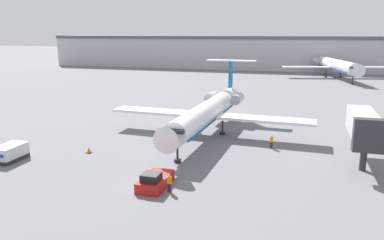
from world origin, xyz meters
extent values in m
plane|color=slate|center=(0.00, 0.00, 0.00)|extent=(600.00, 600.00, 0.00)
cube|color=#B2B2B7|center=(0.00, 120.00, 5.84)|extent=(180.00, 16.00, 11.69)
cube|color=#4C515B|center=(0.00, 120.00, 12.29)|extent=(180.00, 16.80, 1.20)
cylinder|color=white|center=(0.66, 18.64, 3.50)|extent=(4.01, 24.75, 2.91)
cone|color=white|center=(0.05, 5.16, 3.50)|extent=(3.01, 2.46, 2.91)
cube|color=black|center=(0.09, 6.09, 4.01)|extent=(2.50, 0.81, 0.44)
cone|color=white|center=(1.28, 32.55, 3.50)|extent=(2.76, 3.32, 2.62)
cube|color=#0C5999|center=(0.66, 18.64, 2.55)|extent=(3.61, 22.28, 0.20)
cube|color=white|center=(8.80, 19.50, 2.84)|extent=(13.41, 3.75, 0.36)
cube|color=white|center=(-7.38, 20.23, 2.84)|extent=(13.41, 3.75, 0.36)
cylinder|color=#ADADB7|center=(3.30, 28.88, 3.86)|extent=(1.76, 3.33, 1.62)
cylinder|color=#ADADB7|center=(-1.06, 29.08, 3.86)|extent=(1.76, 3.33, 1.62)
cube|color=#0C5999|center=(1.31, 33.19, 7.31)|extent=(0.34, 2.21, 4.72)
cube|color=white|center=(1.31, 33.19, 9.67)|extent=(8.56, 2.18, 0.20)
cylinder|color=black|center=(0.15, 7.33, 1.02)|extent=(0.24, 0.24, 2.04)
cylinder|color=black|center=(0.15, 7.33, 0.20)|extent=(0.80, 0.80, 0.40)
cylinder|color=black|center=(-1.15, 20.55, 1.02)|extent=(0.24, 0.24, 2.04)
cylinder|color=black|center=(-1.15, 20.55, 0.20)|extent=(0.80, 0.80, 0.40)
cylinder|color=black|center=(2.63, 20.38, 1.02)|extent=(0.24, 0.24, 2.04)
cylinder|color=black|center=(2.63, 20.38, 0.20)|extent=(0.80, 0.80, 0.40)
cube|color=#B21919|center=(0.27, 0.27, 0.50)|extent=(2.35, 4.58, 1.01)
cube|color=black|center=(0.27, -0.73, 1.36)|extent=(1.64, 1.65, 0.70)
cube|color=black|center=(0.27, 2.47, 0.35)|extent=(2.11, 0.30, 0.60)
cube|color=#232326|center=(-18.59, 2.61, 0.23)|extent=(2.20, 3.76, 0.45)
cube|color=silver|center=(-18.59, 2.61, 1.14)|extent=(2.20, 3.76, 1.37)
cube|color=#232838|center=(1.99, -0.57, 0.42)|extent=(0.32, 0.20, 0.84)
cube|color=orange|center=(1.99, -0.57, 1.17)|extent=(0.40, 0.24, 0.66)
sphere|color=tan|center=(1.99, -0.57, 1.62)|extent=(0.24, 0.24, 0.24)
cube|color=#232838|center=(9.96, 15.74, 0.41)|extent=(0.32, 0.20, 0.81)
cube|color=orange|center=(9.96, 15.74, 1.14)|extent=(0.40, 0.24, 0.64)
sphere|color=tan|center=(9.96, 15.74, 1.58)|extent=(0.24, 0.24, 0.24)
cube|color=black|center=(-11.41, 7.57, 0.02)|extent=(0.71, 0.71, 0.04)
cone|color=orange|center=(-11.41, 7.57, 0.38)|extent=(0.51, 0.51, 0.68)
cylinder|color=silver|center=(23.54, 96.44, 4.19)|extent=(10.89, 30.99, 3.59)
cone|color=silver|center=(27.58, 79.97, 4.19)|extent=(4.17, 3.65, 3.59)
cube|color=black|center=(27.30, 81.09, 4.82)|extent=(3.13, 1.41, 0.44)
cone|color=silver|center=(19.37, 113.43, 4.19)|extent=(4.08, 4.61, 3.23)
cube|color=navy|center=(23.54, 96.44, 3.02)|extent=(9.80, 27.90, 0.20)
cube|color=silver|center=(32.00, 100.11, 3.38)|extent=(14.95, 6.59, 0.36)
cube|color=silver|center=(14.33, 95.78, 3.38)|extent=(14.95, 6.59, 0.36)
cylinder|color=#ADADB7|center=(23.05, 109.74, 4.64)|extent=(2.66, 3.39, 2.00)
cylinder|color=#ADADB7|center=(17.81, 108.45, 4.64)|extent=(2.66, 3.39, 2.00)
cube|color=navy|center=(19.18, 114.19, 8.49)|extent=(0.76, 2.19, 5.00)
cube|color=silver|center=(19.18, 114.19, 10.99)|extent=(9.17, 3.89, 0.20)
cylinder|color=black|center=(27.00, 82.34, 1.20)|extent=(0.24, 0.24, 2.39)
cylinder|color=black|center=(27.00, 82.34, 0.20)|extent=(0.80, 0.80, 0.40)
cylinder|color=black|center=(20.76, 97.97, 1.20)|extent=(0.24, 0.24, 2.39)
cylinder|color=black|center=(20.76, 97.97, 0.20)|extent=(0.80, 0.80, 0.40)
cylinder|color=black|center=(25.29, 99.08, 1.20)|extent=(0.24, 0.24, 2.39)
cylinder|color=black|center=(25.29, 99.08, 0.20)|extent=(0.80, 0.80, 0.40)
cylinder|color=#2D2D33|center=(20.00, 10.58, 1.60)|extent=(0.70, 0.70, 3.20)
cube|color=#B2B7BC|center=(20.00, 13.26, 4.50)|extent=(2.60, 8.95, 2.60)
cube|color=#2D2D33|center=(20.00, 8.19, 4.50)|extent=(3.20, 1.20, 3.38)
camera|label=1|loc=(13.04, -30.93, 14.52)|focal=35.00mm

